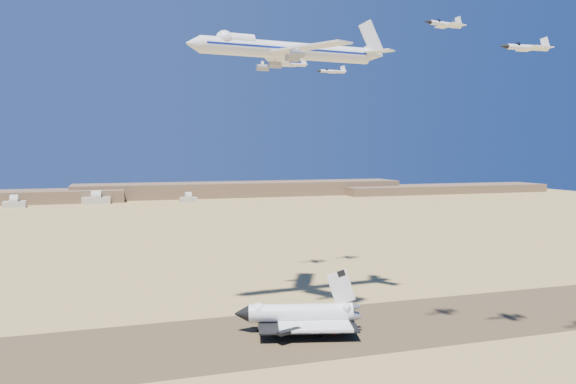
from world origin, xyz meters
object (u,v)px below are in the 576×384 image
object	(u,v)px
shuttle	(300,315)
carrier_747	(282,50)
crew_b	(332,332)
crew_c	(333,333)
crew_a	(335,333)
chase_jet_b	(527,47)
chase_jet_a	(445,24)
chase_jet_d	(291,64)
chase_jet_e	(332,71)

from	to	relation	value
shuttle	carrier_747	world-z (taller)	carrier_747
crew_b	crew_c	size ratio (longest dim) A/B	0.93
carrier_747	crew_a	world-z (taller)	carrier_747
crew_a	chase_jet_b	xyz separation A→B (m)	(44.35, -31.23, 86.99)
chase_jet_a	shuttle	bearing A→B (deg)	128.66
chase_jet_a	chase_jet_d	size ratio (longest dim) A/B	0.87
shuttle	carrier_747	distance (m)	91.24
crew_b	chase_jet_e	world-z (taller)	chase_jet_e
chase_jet_b	carrier_747	bearing A→B (deg)	134.99
shuttle	chase_jet_b	world-z (taller)	chase_jet_b
chase_jet_d	chase_jet_e	xyz separation A→B (m)	(21.93, 5.23, -1.45)
carrier_747	crew_c	world-z (taller)	carrier_747
chase_jet_d	chase_jet_e	size ratio (longest dim) A/B	1.06
crew_b	crew_c	distance (m)	1.19
crew_c	chase_jet_a	xyz separation A→B (m)	(24.87, -21.45, 94.14)
chase_jet_b	chase_jet_d	bearing A→B (deg)	109.62
chase_jet_b	crew_a	bearing A→B (deg)	148.16
crew_b	chase_jet_a	size ratio (longest dim) A/B	0.11
chase_jet_b	crew_c	bearing A→B (deg)	148.30
chase_jet_a	chase_jet_d	xyz separation A→B (m)	(-12.76, 101.94, 2.73)
crew_a	crew_c	world-z (taller)	crew_a
crew_a	chase_jet_d	distance (m)	126.57
crew_c	shuttle	bearing A→B (deg)	21.78
chase_jet_b	chase_jet_a	bearing A→B (deg)	156.80
carrier_747	chase_jet_a	size ratio (longest dim) A/B	5.27
crew_b	chase_jet_d	distance (m)	125.81
carrier_747	chase_jet_e	distance (m)	71.42
shuttle	chase_jet_b	bearing A→B (deg)	-21.79
shuttle	crew_b	world-z (taller)	shuttle
crew_c	chase_jet_b	size ratio (longest dim) A/B	0.11
carrier_747	crew_c	bearing A→B (deg)	-78.21
shuttle	crew_b	bearing A→B (deg)	-21.18
crew_a	chase_jet_e	distance (m)	132.67
chase_jet_a	chase_jet_d	distance (m)	102.77
shuttle	crew_c	world-z (taller)	shuttle
crew_c	chase_jet_e	world-z (taller)	chase_jet_e
crew_a	chase_jet_a	xyz separation A→B (m)	(24.38, -21.27, 94.10)
crew_a	chase_jet_a	bearing A→B (deg)	-138.22
carrier_747	chase_jet_a	bearing A→B (deg)	-60.77
carrier_747	chase_jet_e	bearing A→B (deg)	49.28
carrier_747	crew_b	xyz separation A→B (m)	(8.32, -26.98, -93.48)
crew_a	chase_jet_a	world-z (taller)	chase_jet_a
crew_b	chase_jet_e	size ratio (longest dim) A/B	0.10
chase_jet_e	chase_jet_d	bearing A→B (deg)	-166.37
carrier_747	chase_jet_b	xyz separation A→B (m)	(53.04, -59.58, -6.38)
crew_a	chase_jet_d	xyz separation A→B (m)	(11.62, 80.68, 96.83)
shuttle	crew_c	xyz separation A→B (m)	(8.77, -7.49, -4.55)
carrier_747	crew_a	bearing A→B (deg)	-77.41
crew_b	crew_c	bearing A→B (deg)	156.37
shuttle	crew_c	size ratio (longest dim) A/B	24.02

